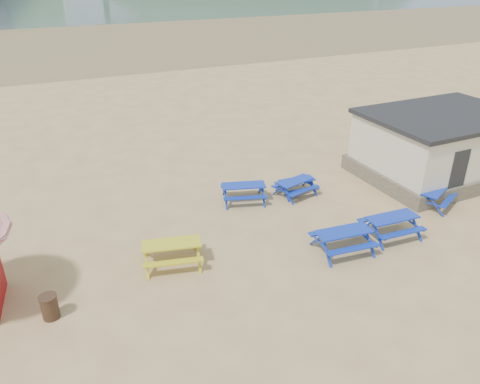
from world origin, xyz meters
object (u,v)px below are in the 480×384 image
picnic_table_blue_a (244,193)px  litter_bin (50,307)px  picnic_table_blue_b (295,188)px  picnic_table_yellow (172,253)px  amenity_block (440,145)px

picnic_table_blue_a → litter_bin: picnic_table_blue_a is taller
picnic_table_blue_b → litter_bin: size_ratio=2.54×
picnic_table_yellow → litter_bin: 4.29m
picnic_table_blue_a → amenity_block: bearing=9.3°
picnic_table_blue_a → picnic_table_yellow: size_ratio=0.96×
picnic_table_blue_a → picnic_table_yellow: bearing=-125.4°
picnic_table_yellow → litter_bin: size_ratio=3.00×
litter_bin → amenity_block: (18.35, 2.92, 1.17)m
litter_bin → amenity_block: bearing=9.0°
picnic_table_blue_b → picnic_table_yellow: picnic_table_yellow is taller
picnic_table_blue_b → litter_bin: litter_bin is taller
amenity_block → litter_bin: bearing=-171.0°
litter_bin → picnic_table_blue_a: bearing=27.3°
picnic_table_blue_a → picnic_table_yellow: picnic_table_yellow is taller
picnic_table_yellow → amenity_block: 14.37m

